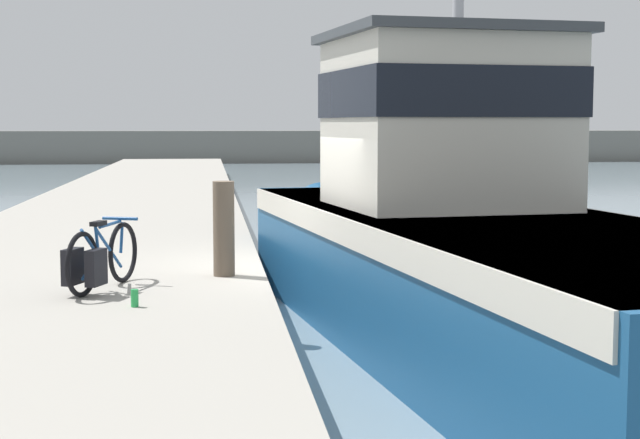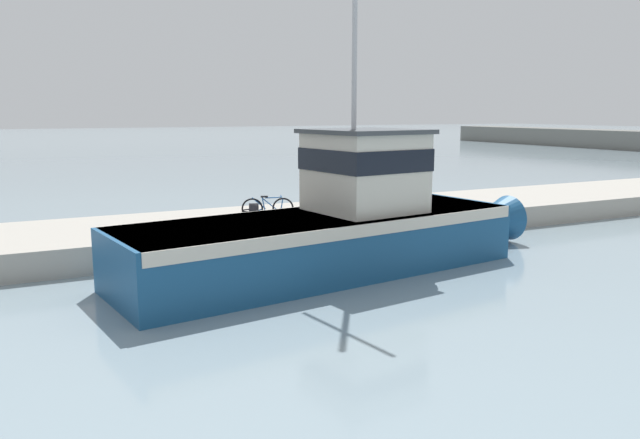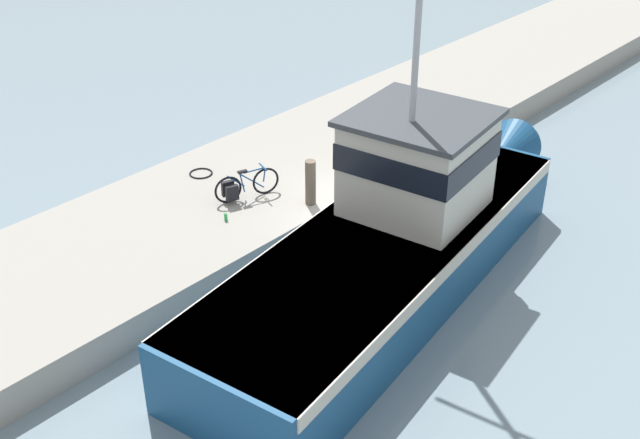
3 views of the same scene
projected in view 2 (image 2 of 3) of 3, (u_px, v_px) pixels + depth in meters
name	position (u px, v px, depth m)	size (l,w,h in m)	color
ground_plane	(345.00, 253.00, 19.45)	(320.00, 320.00, 0.00)	gray
dock_pier	(302.00, 224.00, 22.22)	(5.12, 80.00, 0.80)	#A39E93
fishing_boat_main	(341.00, 224.00, 17.14)	(4.87, 13.52, 10.30)	navy
bicycle_touring	(263.00, 209.00, 20.80)	(0.78, 1.65, 0.79)	black
mooring_post	(309.00, 206.00, 19.94)	(0.27, 0.27, 1.18)	brown
hose_coil	(250.00, 211.00, 22.58)	(0.63, 0.63, 0.04)	black
water_bottle_on_curb	(240.00, 221.00, 19.99)	(0.08, 0.08, 0.18)	green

